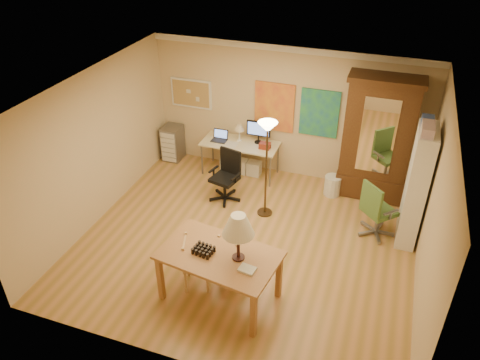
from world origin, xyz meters
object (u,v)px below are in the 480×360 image
(computer_desk, at_px, (242,155))
(office_chair_black, at_px, (226,187))
(armoire, at_px, (376,146))
(office_chair_green, at_px, (375,221))
(bookshelf, at_px, (416,187))
(dining_table, at_px, (226,247))

(computer_desk, xyz_separation_m, office_chair_black, (0.02, -1.02, -0.17))
(armoire, bearing_deg, office_chair_green, -79.81)
(bookshelf, bearing_deg, computer_desk, 162.29)
(office_chair_green, xyz_separation_m, armoire, (-0.23, 1.28, 0.77))
(dining_table, xyz_separation_m, office_chair_green, (1.89, 2.25, -0.70))
(office_chair_black, xyz_separation_m, office_chair_green, (2.82, -0.18, 0.01))
(office_chair_black, height_order, armoire, armoire)
(office_chair_black, distance_m, armoire, 2.92)
(office_chair_black, xyz_separation_m, bookshelf, (3.34, -0.06, 0.75))
(computer_desk, distance_m, bookshelf, 3.58)
(office_chair_green, distance_m, armoire, 1.51)
(computer_desk, relative_size, armoire, 0.65)
(computer_desk, bearing_deg, armoire, 1.81)
(computer_desk, relative_size, bookshelf, 0.77)
(dining_table, xyz_separation_m, armoire, (1.66, 3.53, 0.07))
(dining_table, relative_size, bookshelf, 0.87)
(dining_table, bearing_deg, bookshelf, 44.57)
(computer_desk, distance_m, armoire, 2.69)
(dining_table, xyz_separation_m, bookshelf, (2.41, 2.37, 0.04))
(dining_table, bearing_deg, office_chair_black, 111.06)
(dining_table, height_order, office_chair_black, dining_table)
(dining_table, xyz_separation_m, computer_desk, (-0.96, 3.45, -0.55))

